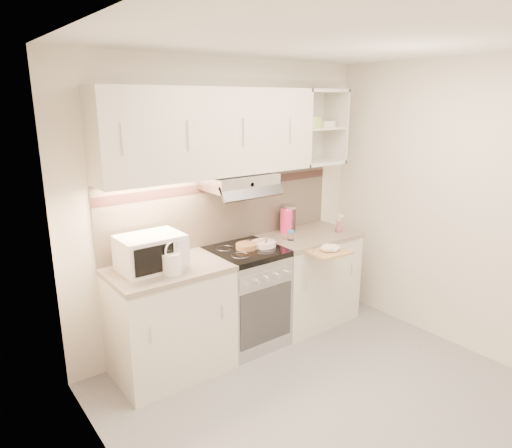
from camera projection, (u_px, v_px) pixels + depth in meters
The scene contains 17 objects.
ground at pixel (334, 402), 3.36m from camera, with size 3.00×3.00×0.00m, color #9C9B9E.
room_shell at pixel (306, 177), 3.21m from camera, with size 3.04×2.84×2.52m.
base_cabinet_left at pixel (170, 322), 3.65m from camera, with size 0.90×0.60×0.86m, color silver.
worktop_left at pixel (168, 270), 3.53m from camera, with size 0.92×0.62×0.04m, color gray.
base_cabinet_right at pixel (307, 279), 4.53m from camera, with size 0.90×0.60×0.86m, color silver.
worktop_right at pixel (308, 236), 4.41m from camera, with size 0.92×0.62×0.04m, color gray.
electric_range at pixel (246, 296), 4.08m from camera, with size 0.60×0.60×0.90m.
microwave at pixel (151, 252), 3.46m from camera, with size 0.48×0.36×0.27m.
watering_can at pixel (172, 262), 3.39m from camera, with size 0.28×0.18×0.25m.
plate_stack at pixel (263, 244), 4.04m from camera, with size 0.22×0.22×0.05m.
bread_loaf at pixel (246, 246), 3.96m from camera, with size 0.18×0.18×0.05m, color #A28044.
pink_pitcher at pixel (286, 221), 4.43m from camera, with size 0.13×0.12×0.23m.
glass_jar at pixel (289, 218), 4.48m from camera, with size 0.13×0.13×0.25m.
spice_jar at pixel (291, 235), 4.20m from camera, with size 0.06×0.06×0.09m.
spray_bottle at pixel (339, 225), 4.45m from camera, with size 0.07×0.07×0.19m.
cutting_board at pixel (328, 251), 3.99m from camera, with size 0.34×0.31×0.02m, color tan.
dish_towel at pixel (331, 247), 3.99m from camera, with size 0.24×0.20×0.06m, color silver, non-canonical shape.
Camera 1 is at (-2.21, -1.96, 2.15)m, focal length 32.00 mm.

